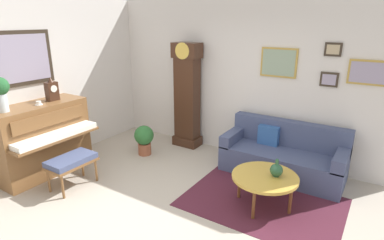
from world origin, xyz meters
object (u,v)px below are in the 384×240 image
coffee_table (265,178)px  green_jug (276,170)px  grandfather_clock (187,98)px  teacup (39,103)px  mantel_clock (52,90)px  flower_vase (0,90)px  couch (283,156)px  potted_plant (144,138)px  piano (42,139)px  piano_bench (71,162)px

coffee_table → green_jug: 0.18m
grandfather_clock → teacup: (-1.24, -2.27, 0.23)m
mantel_clock → grandfather_clock: bearing=56.5°
mantel_clock → flower_vase: size_ratio=0.66×
grandfather_clock → couch: 2.11m
grandfather_clock → potted_plant: (-0.42, -0.83, -0.64)m
flower_vase → grandfather_clock: bearing=64.7°
piano → teacup: teacup is taller
mantel_clock → flower_vase: bearing=-90.0°
flower_vase → teacup: size_ratio=5.00×
potted_plant → mantel_clock: bearing=-127.8°
piano → couch: bearing=32.0°
piano → piano_bench: bearing=-4.2°
green_jug → teacup: bearing=-162.6°
piano_bench → green_jug: size_ratio=2.92×
piano_bench → teacup: 1.06m
coffee_table → green_jug: size_ratio=3.67×
flower_vase → potted_plant: (0.89, 1.93, -1.16)m
grandfather_clock → coffee_table: size_ratio=2.31×
couch → teacup: teacup is taller
couch → mantel_clock: mantel_clock is taller
coffee_table → piano: bearing=-163.5°
grandfather_clock → flower_vase: grandfather_clock is taller
coffee_table → teacup: size_ratio=7.59×
piano_bench → potted_plant: 1.50m
teacup → mantel_clock: bearing=102.6°
piano → piano_bench: size_ratio=2.06×
piano_bench → grandfather_clock: size_ratio=0.34×
mantel_clock → flower_vase: flower_vase is taller
piano_bench → potted_plant: potted_plant is taller
couch → green_jug: (0.20, -1.00, 0.22)m
piano → grandfather_clock: size_ratio=0.71×
mantel_clock → teacup: size_ratio=3.28×
couch → mantel_clock: 3.89m
teacup → piano_bench: bearing=-4.0°
coffee_table → piano_bench: bearing=-157.9°
piano → coffee_table: size_ratio=1.64×
couch → coffee_table: size_ratio=2.16×
piano_bench → coffee_table: size_ratio=0.80×
piano → potted_plant: size_ratio=2.57×
grandfather_clock → teacup: size_ratio=17.50×
piano_bench → couch: bearing=39.9°
flower_vase → green_jug: (3.50, 1.57, -0.95)m
grandfather_clock → couch: size_ratio=1.07×
teacup → potted_plant: teacup is taller
piano → grandfather_clock: 2.64m
grandfather_clock → potted_plant: 1.13m
mantel_clock → potted_plant: 1.78m
coffee_table → mantel_clock: bearing=-168.0°
couch → coffee_table: bearing=-86.1°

